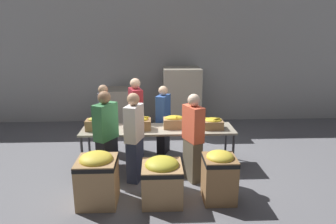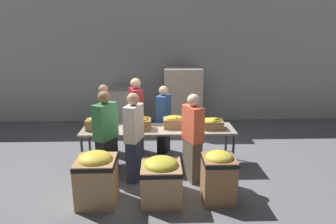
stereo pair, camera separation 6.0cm
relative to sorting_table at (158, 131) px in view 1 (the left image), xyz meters
name	(u,v)px [view 1 (the left image)]	position (x,y,z in m)	size (l,w,h in m)	color
ground_plane	(158,164)	(0.00, 0.00, -0.77)	(30.00, 30.00, 0.00)	slate
wall_back	(156,58)	(0.00, 3.35, 1.23)	(16.00, 0.08, 4.00)	#B7B7B2
sorting_table	(158,131)	(0.00, 0.00, 0.00)	(3.18, 0.78, 0.82)	#9E937F
banana_box_0	(98,123)	(-1.23, -0.03, 0.19)	(0.49, 0.29, 0.28)	olive
banana_box_1	(140,123)	(-0.36, -0.04, 0.19)	(0.43, 0.32, 0.29)	olive
banana_box_2	(174,122)	(0.34, 0.03, 0.18)	(0.44, 0.29, 0.27)	tan
banana_box_3	(213,123)	(1.14, -0.04, 0.17)	(0.41, 0.33, 0.25)	#A37A4C
volunteer_0	(163,120)	(0.13, 0.69, 0.03)	(0.36, 0.48, 1.59)	black
volunteer_1	(106,137)	(-0.98, -0.61, 0.10)	(0.44, 0.52, 1.74)	black
volunteer_2	(105,120)	(-1.23, 0.73, 0.04)	(0.35, 0.48, 1.62)	black
volunteer_3	(193,139)	(0.64, -0.71, 0.07)	(0.39, 0.51, 1.69)	#6B604C
volunteer_4	(136,117)	(-0.50, 0.69, 0.11)	(0.36, 0.52, 1.77)	black
volunteer_5	(134,138)	(-0.45, -0.67, 0.08)	(0.36, 0.51, 1.71)	#2D3856
donation_bin_0	(97,177)	(-1.02, -1.45, -0.29)	(0.64, 0.64, 0.89)	tan
donation_bin_1	(162,179)	(0.04, -1.45, -0.35)	(0.66, 0.66, 0.78)	tan
donation_bin_2	(219,175)	(1.00, -1.45, -0.30)	(0.53, 0.53, 0.88)	olive
pallet_stack_0	(123,109)	(-1.01, 2.55, -0.18)	(1.02, 1.02, 1.19)	olive
pallet_stack_1	(181,99)	(0.70, 2.47, 0.12)	(1.13, 1.13, 1.79)	olive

